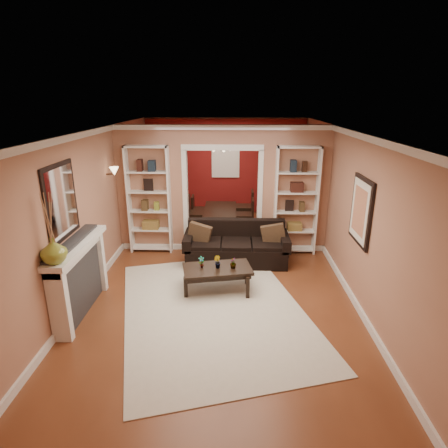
{
  "coord_description": "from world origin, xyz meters",
  "views": [
    {
      "loc": [
        0.25,
        -6.61,
        3.21
      ],
      "look_at": [
        0.09,
        -0.8,
        1.25
      ],
      "focal_mm": 30.0,
      "sensor_mm": 36.0,
      "label": 1
    }
  ],
  "objects_px": {
    "sofa": "(236,243)",
    "coffee_table": "(217,279)",
    "dining_table": "(221,218)",
    "bookshelf_right": "(296,201)",
    "fireplace": "(81,279)",
    "bookshelf_left": "(149,200)"
  },
  "relations": [
    {
      "from": "sofa",
      "to": "coffee_table",
      "type": "relative_size",
      "value": 1.81
    },
    {
      "from": "dining_table",
      "to": "bookshelf_right",
      "type": "bearing_deg",
      "value": -133.94
    },
    {
      "from": "fireplace",
      "to": "dining_table",
      "type": "bearing_deg",
      "value": 63.84
    },
    {
      "from": "bookshelf_right",
      "to": "sofa",
      "type": "bearing_deg",
      "value": -155.07
    },
    {
      "from": "sofa",
      "to": "bookshelf_left",
      "type": "relative_size",
      "value": 0.91
    },
    {
      "from": "dining_table",
      "to": "coffee_table",
      "type": "bearing_deg",
      "value": -179.2
    },
    {
      "from": "bookshelf_left",
      "to": "dining_table",
      "type": "xyz_separation_m",
      "value": [
        1.47,
        1.57,
        -0.89
      ]
    },
    {
      "from": "bookshelf_left",
      "to": "dining_table",
      "type": "relative_size",
      "value": 1.56
    },
    {
      "from": "sofa",
      "to": "bookshelf_right",
      "type": "relative_size",
      "value": 0.91
    },
    {
      "from": "bookshelf_left",
      "to": "dining_table",
      "type": "height_order",
      "value": "bookshelf_left"
    },
    {
      "from": "bookshelf_right",
      "to": "fireplace",
      "type": "relative_size",
      "value": 1.35
    },
    {
      "from": "fireplace",
      "to": "bookshelf_right",
      "type": "bearing_deg",
      "value": 34.8
    },
    {
      "from": "fireplace",
      "to": "dining_table",
      "type": "xyz_separation_m",
      "value": [
        2.01,
        4.1,
        -0.32
      ]
    },
    {
      "from": "bookshelf_left",
      "to": "fireplace",
      "type": "distance_m",
      "value": 2.65
    },
    {
      "from": "coffee_table",
      "to": "fireplace",
      "type": "xyz_separation_m",
      "value": [
        -2.06,
        -0.74,
        0.36
      ]
    },
    {
      "from": "sofa",
      "to": "bookshelf_right",
      "type": "distance_m",
      "value": 1.56
    },
    {
      "from": "coffee_table",
      "to": "bookshelf_left",
      "type": "height_order",
      "value": "bookshelf_left"
    },
    {
      "from": "coffee_table",
      "to": "sofa",
      "type": "bearing_deg",
      "value": 63.51
    },
    {
      "from": "sofa",
      "to": "dining_table",
      "type": "xyz_separation_m",
      "value": [
        -0.38,
        2.15,
        -0.15
      ]
    },
    {
      "from": "sofa",
      "to": "coffee_table",
      "type": "xyz_separation_m",
      "value": [
        -0.33,
        -1.21,
        -0.19
      ]
    },
    {
      "from": "sofa",
      "to": "dining_table",
      "type": "distance_m",
      "value": 2.19
    },
    {
      "from": "coffee_table",
      "to": "bookshelf_left",
      "type": "xyz_separation_m",
      "value": [
        -1.52,
        1.79,
        0.93
      ]
    }
  ]
}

